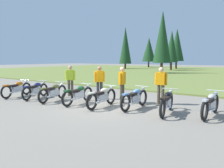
{
  "coord_description": "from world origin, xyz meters",
  "views": [
    {
      "loc": [
        5.34,
        -7.28,
        2.01
      ],
      "look_at": [
        0.0,
        0.6,
        0.9
      ],
      "focal_mm": 34.05,
      "sensor_mm": 36.0,
      "label": 1
    }
  ],
  "objects": [
    {
      "name": "grass_moorland",
      "position": [
        0.0,
        26.72,
        0.05
      ],
      "size": [
        80.0,
        44.0,
        0.1
      ],
      "primitive_type": "cube",
      "color": "olive",
      "rests_on": "ground"
    },
    {
      "name": "rider_checking_bike",
      "position": [
        -1.15,
        1.18,
        0.95
      ],
      "size": [
        0.39,
        0.46,
        1.67
      ],
      "color": "#2D2D38",
      "rests_on": "ground"
    },
    {
      "name": "motorcycle_cream",
      "position": [
        0.04,
        -0.19,
        0.44
      ],
      "size": [
        0.62,
        2.1,
        0.88
      ],
      "color": "black",
      "rests_on": "ground"
    },
    {
      "name": "motorcycle_silver",
      "position": [
        4.11,
        0.73,
        0.44
      ],
      "size": [
        0.62,
        2.1,
        0.88
      ],
      "color": "black",
      "rests_on": "ground"
    },
    {
      "name": "motorcycle_british_green",
      "position": [
        -1.25,
        -0.28,
        0.44
      ],
      "size": [
        0.62,
        2.1,
        0.88
      ],
      "color": "black",
      "rests_on": "ground"
    },
    {
      "name": "rider_in_hivis_vest",
      "position": [
        0.31,
        0.97,
        0.95
      ],
      "size": [
        0.28,
        0.54,
        1.67
      ],
      "color": "#4C4233",
      "rests_on": "ground"
    },
    {
      "name": "motorcycle_sky_blue",
      "position": [
        1.32,
        0.33,
        0.44
      ],
      "size": [
        0.62,
        2.1,
        0.88
      ],
      "color": "black",
      "rests_on": "ground"
    },
    {
      "name": "motorcycle_navy",
      "position": [
        -4.05,
        -0.48,
        0.44
      ],
      "size": [
        0.84,
        2.04,
        0.88
      ],
      "color": "black",
      "rests_on": "ground"
    },
    {
      "name": "rider_with_back_turned",
      "position": [
        1.89,
        1.7,
        0.95
      ],
      "size": [
        0.55,
        0.26,
        1.67
      ],
      "color": "#4C4233",
      "rests_on": "ground"
    },
    {
      "name": "ground_plane",
      "position": [
        0.0,
        0.0,
        0.0
      ],
      "size": [
        140.0,
        140.0,
        0.0
      ],
      "primitive_type": "plane",
      "color": "gray"
    },
    {
      "name": "motorcycle_orange",
      "position": [
        -5.29,
        -0.76,
        0.44
      ],
      "size": [
        0.74,
        2.07,
        0.88
      ],
      "color": "black",
      "rests_on": "ground"
    },
    {
      "name": "rider_near_row_end",
      "position": [
        -3.03,
        1.01,
        0.95
      ],
      "size": [
        0.47,
        0.38,
        1.67
      ],
      "color": "#4C4233",
      "rests_on": "ground"
    },
    {
      "name": "motorcycle_olive",
      "position": [
        -2.72,
        -0.46,
        0.44
      ],
      "size": [
        0.71,
        2.08,
        0.88
      ],
      "color": "black",
      "rests_on": "ground"
    },
    {
      "name": "motorcycle_black",
      "position": [
        2.69,
        0.25,
        0.44
      ],
      "size": [
        0.65,
        2.09,
        0.88
      ],
      "color": "black",
      "rests_on": "ground"
    }
  ]
}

